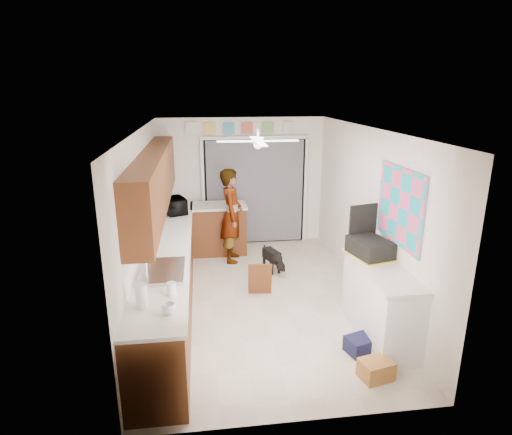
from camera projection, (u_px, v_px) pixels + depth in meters
name	position (u px, v px, depth m)	size (l,w,h in m)	color
floor	(259.00, 298.00, 6.42)	(5.00, 5.00, 0.00)	beige
ceiling	(260.00, 129.00, 5.69)	(5.00, 5.00, 0.00)	white
wall_back	(242.00, 182.00, 8.43)	(3.20, 3.20, 0.00)	white
wall_front	(300.00, 303.00, 3.68)	(3.20, 3.20, 0.00)	white
wall_left	(144.00, 223.00, 5.85)	(5.00, 5.00, 0.00)	white
wall_right	(368.00, 215.00, 6.25)	(5.00, 5.00, 0.00)	white
left_base_cabinets	(170.00, 276.00, 6.12)	(0.60, 4.80, 0.90)	brown
left_countertop	(169.00, 245.00, 5.99)	(0.62, 4.80, 0.04)	white
upper_cabinets	(155.00, 181.00, 5.90)	(0.32, 4.00, 0.80)	brown
sink_basin	(163.00, 272.00, 5.03)	(0.50, 0.76, 0.06)	silver
faucet	(146.00, 265.00, 4.98)	(0.03, 0.03, 0.22)	silver
peninsula_base	(219.00, 230.00, 8.12)	(1.00, 0.60, 0.90)	brown
peninsula_top	(218.00, 206.00, 7.99)	(1.04, 0.64, 0.04)	white
back_opening_recess	(255.00, 192.00, 8.49)	(2.00, 0.06, 2.10)	black
curtain_panel	(255.00, 192.00, 8.45)	(1.90, 0.03, 2.05)	slate
door_trim_left	(203.00, 194.00, 8.33)	(0.06, 0.04, 2.10)	white
door_trim_right	(305.00, 191.00, 8.59)	(0.06, 0.04, 2.10)	white
door_trim_head	(255.00, 138.00, 8.15)	(2.10, 0.04, 0.06)	white
header_frame_0	(210.00, 128.00, 8.02)	(0.22, 0.02, 0.22)	#E8C04D
header_frame_1	(229.00, 128.00, 8.06)	(0.22, 0.02, 0.22)	#48A2C2
header_frame_2	(247.00, 128.00, 8.11)	(0.22, 0.02, 0.22)	#CE5D4D
header_frame_3	(268.00, 128.00, 8.16)	(0.22, 0.02, 0.22)	#71B467
header_frame_4	(288.00, 128.00, 8.21)	(0.22, 0.02, 0.22)	silver
route66_sign	(191.00, 129.00, 7.98)	(0.22, 0.02, 0.26)	silver
right_counter_base	(380.00, 304.00, 5.32)	(0.50, 1.40, 0.90)	white
right_counter_top	(383.00, 269.00, 5.18)	(0.54, 1.44, 0.04)	white
abstract_painting	(400.00, 206.00, 5.19)	(0.03, 1.15, 0.95)	#F15989
ceiling_fan	(258.00, 141.00, 5.93)	(1.14, 1.14, 0.24)	white
microwave	(175.00, 206.00, 7.39)	(0.49, 0.34, 0.27)	black
cup	(169.00, 309.00, 4.10)	(0.14, 0.14, 0.11)	white
jar_a	(172.00, 289.00, 4.48)	(0.10, 0.10, 0.14)	silver
paper_towel_roll	(141.00, 296.00, 4.20)	(0.11, 0.11, 0.25)	white
suitcase	(370.00, 248.00, 5.50)	(0.41, 0.54, 0.23)	black
suitcase_rim	(369.00, 256.00, 5.53)	(0.44, 0.58, 0.02)	yellow
suitcase_lid	(363.00, 223.00, 5.70)	(0.42, 0.03, 0.50)	black
cardboard_box	(376.00, 369.00, 4.63)	(0.34, 0.26, 0.21)	#A57334
navy_crate	(360.00, 345.00, 5.09)	(0.32, 0.26, 0.19)	black
cabinet_door_panel	(260.00, 279.00, 6.45)	(0.36, 0.03, 0.53)	brown
man	(232.00, 216.00, 7.61)	(0.62, 0.41, 1.70)	white
dog	(272.00, 259.00, 7.32)	(0.24, 0.55, 0.43)	black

